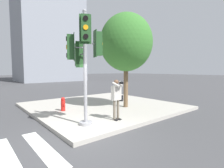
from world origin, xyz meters
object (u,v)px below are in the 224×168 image
object	(u,v)px
street_tree	(126,43)
traffic_signal_pole	(84,54)
person_photographer	(117,96)
fire_hydrant	(63,104)

from	to	relation	value
street_tree	traffic_signal_pole	bearing A→B (deg)	-158.81
traffic_signal_pole	person_photographer	world-z (taller)	traffic_signal_pole
traffic_signal_pole	street_tree	xyz separation A→B (m)	(3.51, 1.36, 0.92)
traffic_signal_pole	fire_hydrant	xyz separation A→B (m)	(0.31, 2.71, -2.37)
street_tree	person_photographer	bearing A→B (deg)	-142.27
street_tree	fire_hydrant	xyz separation A→B (m)	(-3.20, 1.35, -3.29)
traffic_signal_pole	person_photographer	size ratio (longest dim) A/B	2.54
traffic_signal_pole	street_tree	distance (m)	3.88
street_tree	fire_hydrant	world-z (taller)	street_tree
fire_hydrant	traffic_signal_pole	bearing A→B (deg)	-96.58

